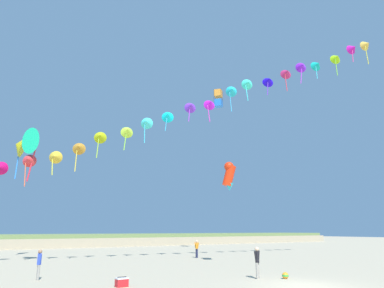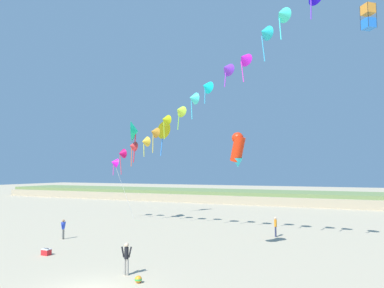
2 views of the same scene
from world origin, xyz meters
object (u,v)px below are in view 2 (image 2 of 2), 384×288
person_near_left (126,256)px  person_near_right (63,228)px  large_kite_mid_trail (135,131)px  large_kite_high_solo (238,148)px  large_kite_outer_drift (368,17)px  beach_ball (138,279)px  large_kite_low_lead (162,129)px  person_mid_center (276,225)px  beach_cooler (46,252)px

person_near_left → person_near_right: (-10.49, 6.09, -0.07)m
large_kite_mid_trail → large_kite_high_solo: 16.91m
large_kite_high_solo → person_near_left: bearing=-119.3°
person_near_right → large_kite_outer_drift: size_ratio=0.65×
large_kite_mid_trail → beach_ball: 22.57m
large_kite_low_lead → beach_ball: (11.87, -23.72, -10.84)m
person_near_right → large_kite_outer_drift: 34.52m
person_near_right → large_kite_high_solo: (14.63, 1.28, 6.29)m
person_near_left → large_kite_low_lead: large_kite_low_lead is taller
large_kite_high_solo → person_near_right: bearing=-175.0°
person_near_right → large_kite_outer_drift: (24.09, 14.80, 19.82)m
person_near_left → person_mid_center: (5.40, 14.26, -0.02)m
large_kite_low_lead → large_kite_outer_drift: 26.13m
large_kite_low_lead → large_kite_high_solo: size_ratio=1.91×
person_mid_center → person_near_left: bearing=-110.7°
person_near_left → beach_ball: bearing=-32.3°
beach_ball → large_kite_outer_drift: bearing=60.5°
large_kite_low_lead → beach_ball: large_kite_low_lead is taller
large_kite_outer_drift → beach_ball: 32.34m
person_near_left → large_kite_outer_drift: size_ratio=0.70×
person_near_right → large_kite_high_solo: bearing=5.0°
person_near_right → large_kite_low_lead: size_ratio=0.34×
large_kite_outer_drift → beach_cooler: (-21.06, -19.35, -20.53)m
large_kite_high_solo → beach_ball: 11.17m
person_mid_center → beach_cooler: (-12.87, -12.72, -0.76)m
large_kite_low_lead → large_kite_high_solo: (14.71, -15.52, -3.80)m
person_near_right → person_mid_center: (15.89, 8.17, 0.04)m
large_kite_high_solo → beach_cooler: large_kite_high_solo is taller
person_near_left → person_near_right: size_ratio=1.07×
large_kite_low_lead → large_kite_high_solo: 21.72m
beach_cooler → large_kite_mid_trail: bearing=100.5°
person_near_left → large_kite_low_lead: 27.13m
person_mid_center → beach_ball: (-4.09, -15.08, -0.79)m
large_kite_low_lead → beach_cooler: large_kite_low_lead is taller
person_near_left → person_mid_center: person_near_left is taller
large_kite_outer_drift → beach_cooler: bearing=-137.4°
person_mid_center → large_kite_low_lead: (-15.97, 8.63, 10.04)m
person_mid_center → beach_cooler: person_mid_center is taller
person_near_right → large_kite_mid_trail: bearing=88.0°
large_kite_mid_trail → large_kite_outer_drift: 26.53m
large_kite_mid_trail → beach_cooler: (2.68, -14.42, -9.79)m
large_kite_low_lead → large_kite_mid_trail: large_kite_low_lead is taller
large_kite_low_lead → large_kite_mid_trail: (0.42, -6.93, -1.01)m
person_mid_center → large_kite_mid_trail: 18.06m
person_near_left → large_kite_high_solo: 10.50m
large_kite_high_solo → large_kite_outer_drift: bearing=55.0°
person_mid_center → beach_ball: bearing=-105.2°
person_near_left → beach_cooler: person_near_left is taller
beach_cooler → beach_ball: size_ratio=1.59×
large_kite_low_lead → beach_cooler: 24.13m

